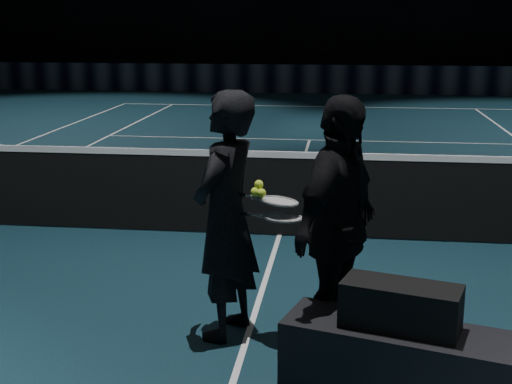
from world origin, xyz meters
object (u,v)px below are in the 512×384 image
at_px(racket_bag, 401,306).
at_px(player_b, 338,228).
at_px(player_bench, 398,360).
at_px(player_a, 226,216).
at_px(racket_upper, 279,201).
at_px(racket_lower, 284,218).
at_px(tennis_balls, 258,190).

height_order(racket_bag, player_b, player_b).
xyz_separation_m(player_bench, player_a, (-1.24, 0.72, 0.71)).
xyz_separation_m(racket_bag, player_a, (-1.24, 0.72, 0.34)).
distance_m(player_b, racket_upper, 0.47).
height_order(player_a, racket_upper, player_a).
relative_size(racket_lower, tennis_balls, 5.67).
xyz_separation_m(player_b, racket_upper, (-0.43, 0.15, 0.14)).
bearing_deg(racket_upper, player_bench, -28.53).
height_order(player_a, tennis_balls, player_a).
distance_m(racket_bag, racket_upper, 1.17).
distance_m(racket_bag, racket_lower, 1.08).
bearing_deg(tennis_balls, player_b, -14.33).
distance_m(player_b, tennis_balls, 0.64).
bearing_deg(racket_upper, player_a, -178.29).
xyz_separation_m(player_bench, racket_bag, (0.00, 0.00, 0.37)).
bearing_deg(tennis_balls, racket_upper, -0.28).
bearing_deg(tennis_balls, player_bench, -33.94).
relative_size(player_a, player_b, 1.00).
bearing_deg(player_a, racket_bag, 77.57).
xyz_separation_m(player_a, racket_lower, (0.44, -0.11, 0.04)).
relative_size(racket_bag, racket_upper, 1.08).
height_order(player_a, player_b, same).
distance_m(player_bench, player_b, 0.97).
xyz_separation_m(player_bench, racket_upper, (-0.84, 0.66, 0.85)).
bearing_deg(tennis_balls, racket_lower, -15.32).
height_order(player_a, racket_lower, player_a).
distance_m(player_bench, tennis_balls, 1.51).
bearing_deg(player_a, tennis_balls, 95.09).
distance_m(racket_lower, racket_upper, 0.13).
height_order(player_bench, player_a, player_a).
xyz_separation_m(racket_lower, racket_upper, (-0.04, 0.05, 0.11)).
relative_size(player_bench, racket_lower, 2.17).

